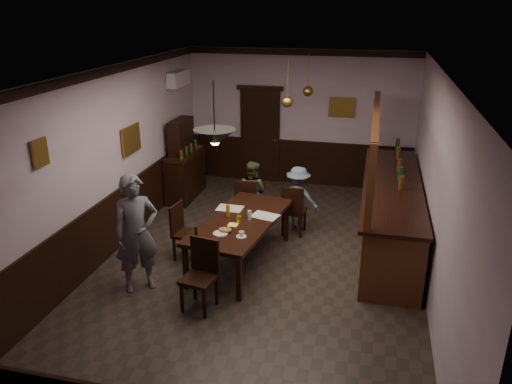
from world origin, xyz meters
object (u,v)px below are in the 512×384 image
(person_seated_left, at_px, (252,192))
(pendant_brass_far, at_px, (308,91))
(coffee_cup, at_px, (242,234))
(chair_far_left, at_px, (247,201))
(chair_near, at_px, (201,271))
(sideboard, at_px, (184,167))
(dining_table, at_px, (241,223))
(person_standing, at_px, (137,234))
(person_seated_right, at_px, (298,198))
(bar_counter, at_px, (390,211))
(pendant_brass_mid, at_px, (287,102))
(soda_can, at_px, (239,220))
(pendant_iron, at_px, (215,138))
(chair_far_right, at_px, (293,208))
(chair_side, at_px, (183,229))

(person_seated_left, bearing_deg, pendant_brass_far, -103.72)
(coffee_cup, relative_size, pendant_brass_far, 0.10)
(pendant_brass_far, bearing_deg, person_seated_left, -123.56)
(chair_far_left, xyz_separation_m, chair_near, (0.04, -2.63, 0.02))
(chair_far_left, relative_size, sideboard, 0.56)
(dining_table, xyz_separation_m, person_standing, (-1.23, -1.08, 0.19))
(person_seated_right, relative_size, bar_counter, 0.29)
(dining_table, relative_size, pendant_brass_far, 2.87)
(pendant_brass_mid, bearing_deg, pendant_brass_far, 80.23)
(soda_can, relative_size, pendant_iron, 0.14)
(chair_far_right, height_order, bar_counter, bar_counter)
(soda_can, height_order, pendant_brass_mid, pendant_brass_mid)
(person_seated_left, height_order, bar_counter, bar_counter)
(dining_table, distance_m, person_seated_left, 1.62)
(pendant_brass_far, bearing_deg, bar_counter, -42.65)
(bar_counter, bearing_deg, pendant_brass_mid, 168.15)
(pendant_iron, bearing_deg, pendant_brass_far, 78.67)
(person_seated_left, bearing_deg, pendant_brass_mid, -153.40)
(chair_far_left, height_order, person_seated_left, person_seated_left)
(coffee_cup, height_order, sideboard, sideboard)
(dining_table, xyz_separation_m, sideboard, (-1.90, 2.51, -0.01))
(person_seated_right, height_order, coffee_cup, person_seated_right)
(person_seated_left, relative_size, pendant_iron, 1.40)
(sideboard, distance_m, bar_counter, 4.38)
(chair_near, xyz_separation_m, soda_can, (0.21, 1.16, 0.27))
(dining_table, distance_m, person_standing, 1.64)
(chair_side, distance_m, person_seated_right, 2.23)
(person_standing, xyz_separation_m, person_seated_left, (1.01, 2.68, -0.27))
(sideboard, bearing_deg, pendant_brass_mid, -19.97)
(coffee_cup, height_order, pendant_iron, pendant_iron)
(dining_table, bearing_deg, pendant_brass_far, 77.92)
(chair_far_right, bearing_deg, sideboard, -23.40)
(soda_can, height_order, sideboard, sideboard)
(person_standing, distance_m, coffee_cup, 1.48)
(pendant_brass_far, bearing_deg, chair_far_left, -119.30)
(chair_far_left, relative_size, chair_side, 1.01)
(chair_near, bearing_deg, person_standing, 177.63)
(bar_counter, bearing_deg, dining_table, -150.96)
(chair_near, relative_size, person_standing, 0.56)
(chair_near, distance_m, person_seated_right, 2.90)
(person_seated_left, xyz_separation_m, sideboard, (-1.69, 0.91, 0.08))
(pendant_iron, bearing_deg, bar_counter, 40.53)
(chair_far_right, distance_m, person_seated_right, 0.29)
(chair_side, distance_m, pendant_brass_far, 3.74)
(person_seated_left, height_order, pendant_iron, pendant_iron)
(person_standing, bearing_deg, pendant_brass_far, 25.76)
(chair_far_right, height_order, person_standing, person_standing)
(dining_table, distance_m, coffee_cup, 0.63)
(person_standing, relative_size, pendant_brass_far, 2.15)
(chair_side, relative_size, pendant_brass_far, 1.14)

